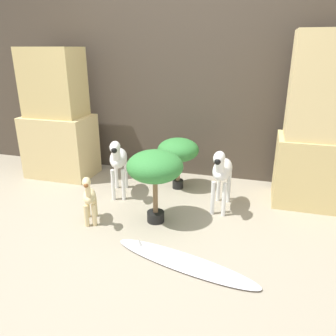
{
  "coord_description": "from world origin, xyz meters",
  "views": [
    {
      "loc": [
        0.84,
        -2.16,
        1.43
      ],
      "look_at": [
        0.02,
        0.69,
        0.34
      ],
      "focal_mm": 35.0,
      "sensor_mm": 36.0,
      "label": 1
    }
  ],
  "objects": [
    {
      "name": "ground_plane",
      "position": [
        0.0,
        0.0,
        0.0
      ],
      "size": [
        14.0,
        14.0,
        0.0
      ],
      "primitive_type": "plane",
      "color": "#9E937F"
    },
    {
      "name": "wall_back",
      "position": [
        0.0,
        1.51,
        1.1
      ],
      "size": [
        6.4,
        0.08,
        2.2
      ],
      "color": "#473D33",
      "rests_on": "ground_plane"
    },
    {
      "name": "rock_pillar_left",
      "position": [
        -1.39,
        1.03,
        0.65
      ],
      "size": [
        0.75,
        0.5,
        1.44
      ],
      "color": "#DBC184",
      "rests_on": "ground_plane"
    },
    {
      "name": "rock_pillar_right",
      "position": [
        1.39,
        1.03,
        0.74
      ],
      "size": [
        0.75,
        0.5,
        1.58
      ],
      "color": "#D1B775",
      "rests_on": "ground_plane"
    },
    {
      "name": "zebra_right",
      "position": [
        0.54,
        0.63,
        0.4
      ],
      "size": [
        0.18,
        0.55,
        0.63
      ],
      "color": "white",
      "rests_on": "ground_plane"
    },
    {
      "name": "zebra_left",
      "position": [
        -0.49,
        0.67,
        0.4
      ],
      "size": [
        0.29,
        0.54,
        0.63
      ],
      "color": "white",
      "rests_on": "ground_plane"
    },
    {
      "name": "giraffe_figurine",
      "position": [
        -0.5,
        0.07,
        0.24
      ],
      "size": [
        0.23,
        0.34,
        0.47
      ],
      "color": "beige",
      "rests_on": "ground_plane"
    },
    {
      "name": "potted_palm_front",
      "position": [
        0.03,
        0.25,
        0.5
      ],
      "size": [
        0.47,
        0.47,
        0.64
      ],
      "color": "black",
      "rests_on": "ground_plane"
    },
    {
      "name": "potted_palm_back",
      "position": [
        0.03,
        1.01,
        0.42
      ],
      "size": [
        0.43,
        0.43,
        0.55
      ],
      "color": "black",
      "rests_on": "ground_plane"
    },
    {
      "name": "surfboard",
      "position": [
        0.4,
        -0.27,
        0.02
      ],
      "size": [
        1.13,
        0.48,
        0.07
      ],
      "color": "silver",
      "rests_on": "ground_plane"
    }
  ]
}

